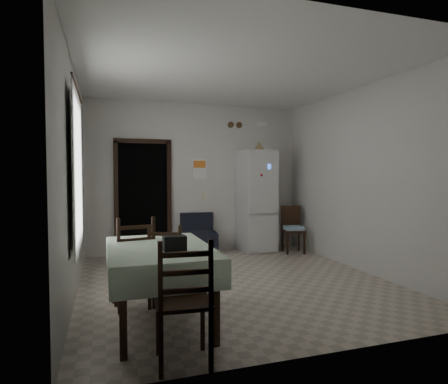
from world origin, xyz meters
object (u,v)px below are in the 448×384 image
(dining_chair_far_right, at_px, (168,264))
(dining_chair_near_head, at_px, (183,300))
(fridge, at_px, (257,201))
(navy_seat, at_px, (199,234))
(dining_table, at_px, (160,285))
(dining_chair_far_left, at_px, (133,261))
(corner_chair, at_px, (293,229))

(dining_chair_far_right, bearing_deg, dining_chair_near_head, 106.61)
(fridge, distance_m, navy_seat, 1.33)
(dining_table, distance_m, dining_chair_far_right, 0.56)
(dining_chair_far_left, relative_size, dining_chair_far_right, 1.10)
(fridge, xyz_separation_m, dining_chair_near_head, (-2.30, -3.97, -0.48))
(dining_table, height_order, dining_chair_far_right, dining_chair_far_right)
(corner_chair, bearing_deg, dining_chair_near_head, -118.70)
(corner_chair, bearing_deg, fridge, 155.68)
(dining_table, relative_size, dining_chair_far_left, 1.46)
(navy_seat, relative_size, dining_chair_far_right, 0.81)
(navy_seat, height_order, dining_chair_far_right, dining_chair_far_right)
(dining_chair_near_head, bearing_deg, dining_chair_far_right, -89.70)
(navy_seat, xyz_separation_m, dining_chair_far_left, (-1.41, -2.49, 0.14))
(navy_seat, relative_size, dining_table, 0.51)
(navy_seat, xyz_separation_m, dining_table, (-1.19, -3.10, 0.01))
(navy_seat, height_order, corner_chair, corner_chair)
(fridge, distance_m, dining_chair_near_head, 4.61)
(dining_chair_far_left, xyz_separation_m, dining_chair_near_head, (0.29, -1.48, -0.01))
(corner_chair, bearing_deg, navy_seat, 177.33)
(dining_table, bearing_deg, dining_chair_far_right, 71.52)
(corner_chair, height_order, dining_chair_near_head, dining_chair_near_head)
(dining_chair_far_right, distance_m, dining_chair_near_head, 1.41)
(corner_chair, relative_size, dining_chair_far_right, 0.95)
(fridge, relative_size, dining_chair_far_right, 2.09)
(dining_chair_near_head, bearing_deg, fridge, -115.38)
(dining_chair_far_left, distance_m, dining_chair_near_head, 1.50)
(dining_chair_near_head, bearing_deg, navy_seat, -101.06)
(navy_seat, bearing_deg, dining_chair_near_head, -99.62)
(corner_chair, bearing_deg, dining_table, -127.34)
(fridge, distance_m, dining_table, 3.94)
(fridge, bearing_deg, corner_chair, -37.70)
(navy_seat, relative_size, dining_chair_far_left, 0.74)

